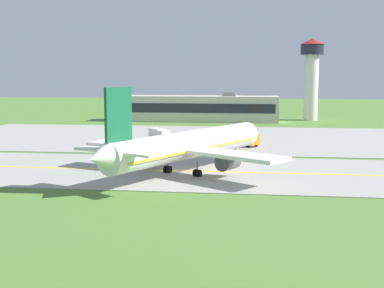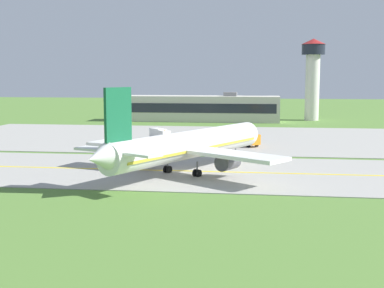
{
  "view_description": "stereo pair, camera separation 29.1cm",
  "coord_description": "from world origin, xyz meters",
  "px_view_note": "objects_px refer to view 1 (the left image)",
  "views": [
    {
      "loc": [
        12.63,
        -75.06,
        14.08
      ],
      "look_at": [
        2.75,
        1.0,
        4.0
      ],
      "focal_mm": 48.79,
      "sensor_mm": 36.0,
      "label": 1
    },
    {
      "loc": [
        12.92,
        -75.02,
        14.08
      ],
      "look_at": [
        2.75,
        1.0,
        4.0
      ],
      "focal_mm": 48.79,
      "sensor_mm": 36.0,
      "label": 2
    }
  ],
  "objects_px": {
    "airplane_lead": "(188,145)",
    "service_truck_baggage": "(159,134)",
    "service_truck_fuel": "(247,139)",
    "control_tower": "(312,71)"
  },
  "relations": [
    {
      "from": "airplane_lead",
      "to": "service_truck_baggage",
      "type": "xyz_separation_m",
      "value": [
        -11.51,
        37.29,
        -2.6
      ]
    },
    {
      "from": "service_truck_baggage",
      "to": "service_truck_fuel",
      "type": "bearing_deg",
      "value": -20.21
    },
    {
      "from": "airplane_lead",
      "to": "service_truck_baggage",
      "type": "bearing_deg",
      "value": 107.16
    },
    {
      "from": "service_truck_baggage",
      "to": "control_tower",
      "type": "bearing_deg",
      "value": 56.94
    },
    {
      "from": "service_truck_baggage",
      "to": "control_tower",
      "type": "xyz_separation_m",
      "value": [
        37.63,
        57.8,
        13.92
      ]
    },
    {
      "from": "control_tower",
      "to": "service_truck_baggage",
      "type": "bearing_deg",
      "value": -123.06
    },
    {
      "from": "airplane_lead",
      "to": "service_truck_fuel",
      "type": "bearing_deg",
      "value": 75.85
    },
    {
      "from": "service_truck_fuel",
      "to": "control_tower",
      "type": "relative_size",
      "value": 0.23
    },
    {
      "from": "airplane_lead",
      "to": "control_tower",
      "type": "bearing_deg",
      "value": 74.64
    },
    {
      "from": "control_tower",
      "to": "airplane_lead",
      "type": "bearing_deg",
      "value": -105.36
    }
  ]
}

